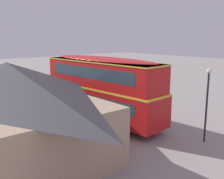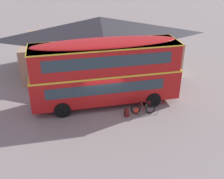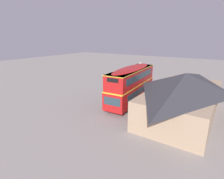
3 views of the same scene
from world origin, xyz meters
TOP-DOWN VIEW (x-y plane):
  - ground_plane at (0.00, 0.00)m, footprint 120.00×120.00m
  - double_decker_bus at (0.30, 0.50)m, footprint 10.49×3.03m
  - touring_bicycle at (2.55, -1.34)m, footprint 1.68×0.46m
  - backpack_on_ground at (1.43, -1.48)m, footprint 0.32×0.33m
  - water_bottle_clear_plastic at (3.65, -1.54)m, footprint 0.07×0.07m
  - water_bottle_green_metal at (2.36, -1.58)m, footprint 0.07×0.07m
  - pub_building at (0.77, 7.15)m, footprint 14.17×7.17m
  - street_lamp at (-6.91, -1.51)m, footprint 0.28×0.28m

SIDE VIEW (x-z plane):
  - ground_plane at x=0.00m, z-range 0.00..0.00m
  - water_bottle_clear_plastic at x=3.65m, z-range -0.01..0.24m
  - water_bottle_green_metal at x=2.36m, z-range -0.01..0.24m
  - backpack_on_ground at x=1.43m, z-range 0.01..0.59m
  - touring_bicycle at x=2.55m, z-range -0.14..0.88m
  - pub_building at x=0.77m, z-range 0.05..4.85m
  - double_decker_bus at x=0.30m, z-range 0.25..5.04m
  - street_lamp at x=-6.91m, z-range 0.54..4.97m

